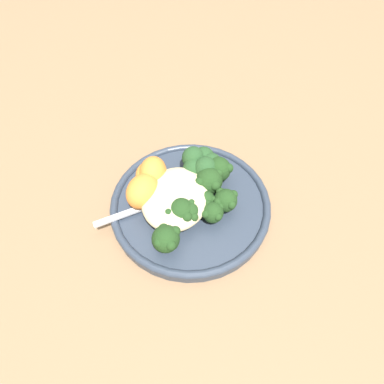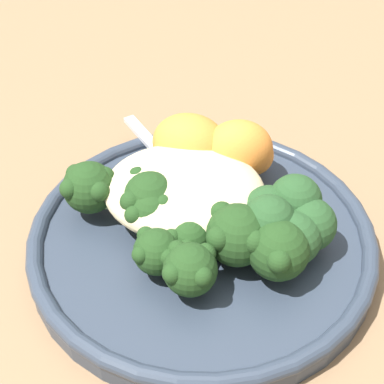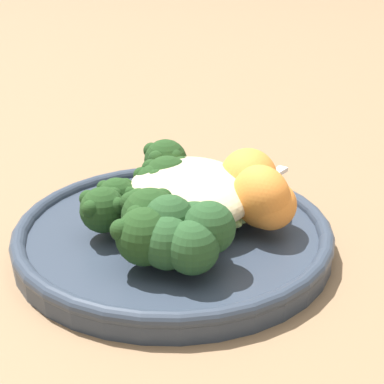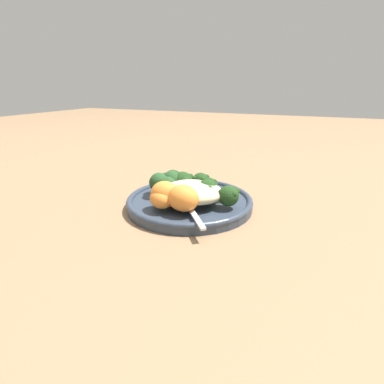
{
  "view_description": "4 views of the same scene",
  "coord_description": "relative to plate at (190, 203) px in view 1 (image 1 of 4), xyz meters",
  "views": [
    {
      "loc": [
        -0.26,
        -0.08,
        0.39
      ],
      "look_at": [
        -0.01,
        -0.02,
        0.05
      ],
      "focal_mm": 28.0,
      "sensor_mm": 36.0,
      "label": 1
    },
    {
      "loc": [
        0.03,
        -0.33,
        0.34
      ],
      "look_at": [
        -0.01,
        -0.02,
        0.06
      ],
      "focal_mm": 60.0,
      "sensor_mm": 36.0,
      "label": 2
    },
    {
      "loc": [
        0.42,
        -0.12,
        0.25
      ],
      "look_at": [
        0.01,
        -0.01,
        0.05
      ],
      "focal_mm": 60.0,
      "sensor_mm": 36.0,
      "label": 3
    },
    {
      "loc": [
        -0.23,
        0.48,
        0.23
      ],
      "look_at": [
        -0.02,
        -0.01,
        0.04
      ],
      "focal_mm": 28.0,
      "sensor_mm": 36.0,
      "label": 4
    }
  ],
  "objects": [
    {
      "name": "broccoli_stalk_7",
      "position": [
        0.05,
        -0.02,
        0.03
      ],
      "size": [
        0.08,
        0.12,
        0.04
      ],
      "rotation": [
        0.0,
        0.0,
        5.28
      ],
      "color": "#9EBC66",
      "rests_on": "plate"
    },
    {
      "name": "sweet_potato_chunk_1",
      "position": [
        0.02,
        0.06,
        0.03
      ],
      "size": [
        0.06,
        0.05,
        0.05
      ],
      "primitive_type": "ellipsoid",
      "rotation": [
        0.0,
        0.0,
        0.15
      ],
      "color": "orange",
      "rests_on": "plate"
    },
    {
      "name": "broccoli_stalk_3",
      "position": [
        -0.02,
        -0.02,
        0.02
      ],
      "size": [
        0.07,
        0.11,
        0.03
      ],
      "rotation": [
        0.0,
        0.0,
        4.23
      ],
      "color": "#9EBC66",
      "rests_on": "plate"
    },
    {
      "name": "spoon",
      "position": [
        -0.03,
        0.06,
        0.01
      ],
      "size": [
        0.09,
        0.1,
        0.01
      ],
      "rotation": [
        0.0,
        0.0,
        2.24
      ],
      "color": "silver",
      "rests_on": "plate"
    },
    {
      "name": "broccoli_stalk_0",
      "position": [
        -0.07,
        0.01,
        0.03
      ],
      "size": [
        0.12,
        0.04,
        0.04
      ],
      "rotation": [
        0.0,
        0.0,
        3.33
      ],
      "color": "#9EBC66",
      "rests_on": "plate"
    },
    {
      "name": "kale_tuft",
      "position": [
        0.06,
        -0.0,
        0.03
      ],
      "size": [
        0.06,
        0.07,
        0.04
      ],
      "color": "#234723",
      "rests_on": "plate"
    },
    {
      "name": "plate",
      "position": [
        0.0,
        0.0,
        0.0
      ],
      "size": [
        0.25,
        0.25,
        0.02
      ],
      "color": "#2D3847",
      "rests_on": "ground_plane"
    },
    {
      "name": "broccoli_stalk_4",
      "position": [
        -0.0,
        -0.01,
        0.02
      ],
      "size": [
        0.04,
        0.09,
        0.03
      ],
      "rotation": [
        0.0,
        0.0,
        4.4
      ],
      "color": "#9EBC66",
      "rests_on": "plate"
    },
    {
      "name": "quinoa_mound",
      "position": [
        -0.02,
        0.01,
        0.03
      ],
      "size": [
        0.11,
        0.1,
        0.04
      ],
      "primitive_type": "ellipsoid",
      "color": "beige",
      "rests_on": "plate"
    },
    {
      "name": "broccoli_stalk_1",
      "position": [
        -0.03,
        0.01,
        0.03
      ],
      "size": [
        0.09,
        0.06,
        0.04
      ],
      "rotation": [
        0.0,
        0.0,
        3.65
      ],
      "color": "#9EBC66",
      "rests_on": "plate"
    },
    {
      "name": "sweet_potato_chunk_2",
      "position": [
        -0.02,
        0.07,
        0.03
      ],
      "size": [
        0.07,
        0.06,
        0.05
      ],
      "primitive_type": "ellipsoid",
      "rotation": [
        0.0,
        0.0,
        6.1
      ],
      "color": "orange",
      "rests_on": "plate"
    },
    {
      "name": "broccoli_stalk_6",
      "position": [
        0.02,
        -0.02,
        0.03
      ],
      "size": [
        0.04,
        0.08,
        0.04
      ],
      "rotation": [
        0.0,
        0.0,
        4.96
      ],
      "color": "#9EBC66",
      "rests_on": "plate"
    },
    {
      "name": "ground_plane",
      "position": [
        0.01,
        0.02,
        -0.01
      ],
      "size": [
        4.0,
        4.0,
        0.0
      ],
      "primitive_type": "plane",
      "color": "#846647"
    },
    {
      "name": "broccoli_stalk_2",
      "position": [
        -0.03,
        0.0,
        0.03
      ],
      "size": [
        0.09,
        0.08,
        0.04
      ],
      "rotation": [
        0.0,
        0.0,
        3.82
      ],
      "color": "#9EBC66",
      "rests_on": "plate"
    },
    {
      "name": "broccoli_stalk_5",
      "position": [
        0.0,
        -0.03,
        0.03
      ],
      "size": [
        0.04,
        0.13,
        0.03
      ],
      "rotation": [
        0.0,
        0.0,
        4.55
      ],
      "color": "#9EBC66",
      "rests_on": "plate"
    },
    {
      "name": "sweet_potato_chunk_0",
      "position": [
        0.02,
        0.07,
        0.03
      ],
      "size": [
        0.06,
        0.06,
        0.04
      ],
      "primitive_type": "ellipsoid",
      "rotation": [
        0.0,
        0.0,
        5.76
      ],
      "color": "orange",
      "rests_on": "plate"
    }
  ]
}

